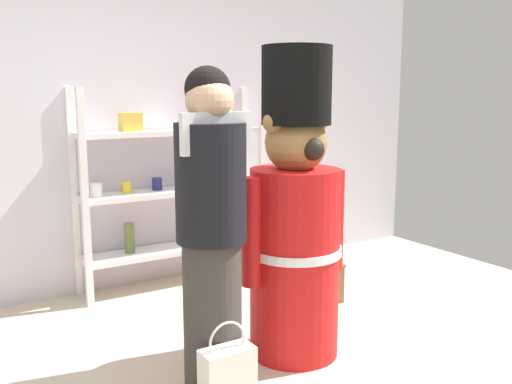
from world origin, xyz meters
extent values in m
cube|color=silver|center=(0.00, 2.20, 1.30)|extent=(6.40, 0.12, 2.60)
cube|color=white|center=(-0.15, 1.83, 0.78)|extent=(0.05, 0.05, 1.56)
cube|color=white|center=(1.32, 1.83, 0.78)|extent=(0.05, 0.05, 1.56)
cube|color=white|center=(-0.15, 2.13, 0.78)|extent=(0.05, 0.05, 1.56)
cube|color=white|center=(1.32, 2.13, 0.78)|extent=(0.05, 0.05, 1.56)
cube|color=white|center=(0.58, 1.98, 0.28)|extent=(1.47, 0.30, 0.04)
cube|color=white|center=(0.58, 1.98, 0.75)|extent=(1.47, 0.30, 0.04)
cube|color=white|center=(0.58, 1.98, 1.22)|extent=(1.47, 0.30, 0.04)
cylinder|color=white|center=(-0.03, 1.97, 0.82)|extent=(0.09, 0.09, 0.10)
cylinder|color=yellow|center=(0.22, 2.01, 0.81)|extent=(0.08, 0.08, 0.08)
cylinder|color=navy|center=(0.46, 2.01, 0.82)|extent=(0.08, 0.08, 0.10)
cylinder|color=blue|center=(0.71, 1.99, 0.81)|extent=(0.08, 0.08, 0.09)
cylinder|color=red|center=(0.95, 1.99, 0.81)|extent=(0.08, 0.08, 0.08)
cylinder|color=pink|center=(1.20, 1.98, 0.81)|extent=(0.08, 0.08, 0.09)
cylinder|color=#596B33|center=(0.22, 2.00, 0.42)|extent=(0.08, 0.08, 0.23)
cylinder|color=silver|center=(0.95, 1.97, 0.42)|extent=(0.07, 0.07, 0.24)
cube|color=gold|center=(0.25, 1.98, 1.31)|extent=(0.15, 0.12, 0.14)
cube|color=#B21E2D|center=(0.92, 1.98, 1.32)|extent=(0.16, 0.13, 0.17)
cylinder|color=red|center=(0.67, 0.45, 0.55)|extent=(0.52, 0.52, 1.10)
cylinder|color=white|center=(0.67, 0.45, 0.63)|extent=(0.54, 0.54, 0.05)
sphere|color=olive|center=(0.67, 0.45, 1.25)|extent=(0.35, 0.35, 0.35)
sphere|color=olive|center=(0.52, 0.45, 1.36)|extent=(0.12, 0.12, 0.12)
sphere|color=olive|center=(0.82, 0.45, 1.36)|extent=(0.12, 0.12, 0.12)
cylinder|color=black|center=(0.67, 0.45, 1.56)|extent=(0.39, 0.39, 0.43)
cylinder|color=red|center=(0.38, 0.45, 0.77)|extent=(0.11, 0.11, 0.60)
cylinder|color=red|center=(0.96, 0.45, 0.77)|extent=(0.11, 0.11, 0.60)
sphere|color=black|center=(0.67, 0.30, 1.22)|extent=(0.12, 0.12, 0.12)
cylinder|color=#38332D|center=(0.08, 0.35, 0.39)|extent=(0.30, 0.30, 0.79)
cylinder|color=black|center=(0.08, 0.35, 1.08)|extent=(0.35, 0.35, 0.59)
sphere|color=tan|center=(0.08, 0.35, 1.48)|extent=(0.24, 0.24, 0.24)
cube|color=silver|center=(0.08, 0.28, 1.33)|extent=(0.37, 0.04, 0.20)
sphere|color=black|center=(0.08, 0.37, 1.54)|extent=(0.23, 0.23, 0.23)
cube|color=silver|center=(0.05, 0.13, 0.15)|extent=(0.26, 0.13, 0.30)
torus|color=silver|center=(0.05, 0.13, 0.34)|extent=(0.20, 0.01, 0.20)
cube|color=brown|center=(1.26, 1.04, 0.14)|extent=(0.38, 0.26, 0.27)
cube|color=brown|center=(1.26, 1.04, 0.28)|extent=(0.40, 0.27, 0.02)
camera|label=1|loc=(-1.18, -2.10, 1.51)|focal=39.63mm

